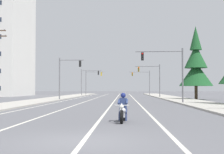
# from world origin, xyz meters

# --- Properties ---
(ground_plane) EXTENTS (400.00, 400.00, 0.00)m
(ground_plane) POSITION_xyz_m (0.00, 0.00, 0.00)
(ground_plane) COLOR #5B5B60
(lane_stripe_center) EXTENTS (0.16, 100.00, 0.01)m
(lane_stripe_center) POSITION_xyz_m (0.18, 45.00, 0.00)
(lane_stripe_center) COLOR beige
(lane_stripe_center) RESTS_ON ground
(lane_stripe_left) EXTENTS (0.16, 100.00, 0.01)m
(lane_stripe_left) POSITION_xyz_m (-3.45, 45.00, 0.00)
(lane_stripe_left) COLOR beige
(lane_stripe_left) RESTS_ON ground
(lane_stripe_right) EXTENTS (0.16, 100.00, 0.01)m
(lane_stripe_right) POSITION_xyz_m (3.13, 45.00, 0.00)
(lane_stripe_right) COLOR beige
(lane_stripe_right) RESTS_ON ground
(lane_stripe_far_left) EXTENTS (0.16, 100.00, 0.01)m
(lane_stripe_far_left) POSITION_xyz_m (-6.64, 45.00, 0.00)
(lane_stripe_far_left) COLOR beige
(lane_stripe_far_left) RESTS_ON ground
(sidewalk_kerb_right) EXTENTS (4.40, 110.00, 0.14)m
(sidewalk_kerb_right) POSITION_xyz_m (9.67, 40.00, 0.07)
(sidewalk_kerb_right) COLOR #ADA89E
(sidewalk_kerb_right) RESTS_ON ground
(sidewalk_kerb_left) EXTENTS (4.40, 110.00, 0.14)m
(sidewalk_kerb_left) POSITION_xyz_m (-9.67, 40.00, 0.07)
(sidewalk_kerb_left) COLOR #ADA89E
(sidewalk_kerb_left) RESTS_ON ground
(motorcycle_with_rider) EXTENTS (0.70, 2.19, 1.46)m
(motorcycle_with_rider) POSITION_xyz_m (1.42, 6.08, 0.59)
(motorcycle_with_rider) COLOR black
(motorcycle_with_rider) RESTS_ON ground
(traffic_signal_near_right) EXTENTS (5.35, 0.38, 6.20)m
(traffic_signal_near_right) POSITION_xyz_m (6.50, 26.93, 4.13)
(traffic_signal_near_right) COLOR slate
(traffic_signal_near_right) RESTS_ON ground
(traffic_signal_near_left) EXTENTS (3.67, 0.41, 6.20)m
(traffic_signal_near_left) POSITION_xyz_m (-6.94, 37.97, 4.02)
(traffic_signal_near_left) COLOR slate
(traffic_signal_near_left) RESTS_ON ground
(traffic_signal_mid_right) EXTENTS (4.69, 0.41, 6.20)m
(traffic_signal_mid_right) POSITION_xyz_m (6.85, 52.01, 4.09)
(traffic_signal_mid_right) COLOR slate
(traffic_signal_mid_right) RESTS_ON ground
(traffic_signal_mid_left) EXTENTS (4.71, 0.59, 6.20)m
(traffic_signal_mid_left) POSITION_xyz_m (-7.02, 66.70, 4.09)
(traffic_signal_mid_left) COLOR slate
(traffic_signal_mid_left) RESTS_ON ground
(traffic_signal_far_right) EXTENTS (5.20, 0.59, 6.20)m
(traffic_signal_far_right) POSITION_xyz_m (6.47, 73.72, 4.12)
(traffic_signal_far_right) COLOR slate
(traffic_signal_far_right) RESTS_ON ground
(traffic_signal_far_left) EXTENTS (4.60, 0.53, 6.20)m
(traffic_signal_far_left) POSITION_xyz_m (-6.69, 72.70, 4.08)
(traffic_signal_far_left) COLOR slate
(traffic_signal_far_left) RESTS_ON ground
(conifer_tree_right_verge_far) EXTENTS (5.07, 5.07, 11.17)m
(conifer_tree_right_verge_far) POSITION_xyz_m (12.40, 40.37, 5.12)
(conifer_tree_right_verge_far) COLOR #423023
(conifer_tree_right_verge_far) RESTS_ON ground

